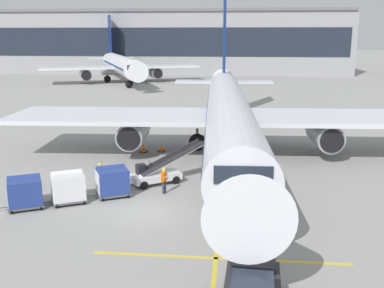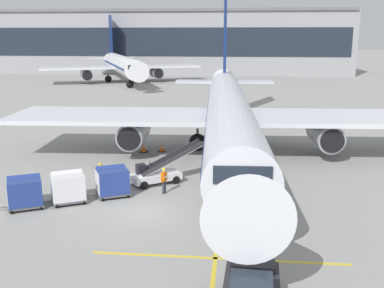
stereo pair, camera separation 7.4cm
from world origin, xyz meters
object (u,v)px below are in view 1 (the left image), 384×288
belt_loader (159,171)px  distant_airplane (121,65)px  baggage_cart_second (68,187)px  ground_crew_by_loader (101,173)px  baggage_cart_lead (112,181)px  ground_crew_by_carts (164,179)px  baggage_cart_third (25,192)px  safety_cone_wingtip (161,148)px  safety_cone_engine_keepout (143,148)px  parked_airplane (228,111)px

belt_loader → distant_airplane: 69.15m
baggage_cart_second → ground_crew_by_loader: baggage_cart_second is taller
baggage_cart_lead → baggage_cart_second: 2.76m
ground_crew_by_carts → baggage_cart_second: bearing=-159.1°
distant_airplane → belt_loader: bearing=-73.5°
belt_loader → baggage_cart_third: belt_loader is taller
safety_cone_wingtip → distant_airplane: 60.62m
baggage_cart_lead → safety_cone_engine_keepout: 11.14m
baggage_cart_third → safety_cone_engine_keepout: bearing=72.4°
parked_airplane → baggage_cart_lead: bearing=-121.9°
parked_airplane → baggage_cart_third: (-11.72, -13.93, -2.69)m
belt_loader → safety_cone_wingtip: bearing=98.5°
belt_loader → baggage_cart_lead: 3.84m
distant_airplane → ground_crew_by_loader: bearing=-76.8°
ground_crew_by_carts → safety_cone_wingtip: ground_crew_by_carts is taller
baggage_cart_second → safety_cone_wingtip: 13.37m
baggage_cart_second → distant_airplane: bearing=101.8°
safety_cone_engine_keepout → baggage_cart_second: bearing=-99.4°
baggage_cart_third → baggage_cart_second: bearing=26.4°
belt_loader → ground_crew_by_loader: belt_loader is taller
ground_crew_by_carts → distant_airplane: distant_airplane is taller
baggage_cart_third → ground_crew_by_loader: bearing=49.5°
baggage_cart_third → ground_crew_by_loader: size_ratio=1.60×
ground_crew_by_loader → safety_cone_engine_keepout: bearing=84.6°
baggage_cart_lead → ground_crew_by_loader: baggage_cart_lead is taller
belt_loader → baggage_cart_lead: (-2.52, -2.89, 0.17)m
belt_loader → safety_cone_engine_keepout: bearing=108.9°
belt_loader → baggage_cart_lead: bearing=-131.1°
belt_loader → safety_cone_engine_keepout: (-2.82, 8.22, -0.46)m
belt_loader → safety_cone_engine_keepout: belt_loader is taller
baggage_cart_second → baggage_cart_third: same height
ground_crew_by_loader → distant_airplane: distant_airplane is taller
baggage_cart_second → baggage_cart_third: (-2.24, -1.12, 0.00)m
parked_airplane → belt_loader: bearing=-118.2°
ground_crew_by_loader → distant_airplane: size_ratio=0.04×
baggage_cart_second → distant_airplane: (-14.75, 70.52, 2.77)m
parked_airplane → safety_cone_wingtip: size_ratio=71.24×
baggage_cart_lead → baggage_cart_third: 5.26m
baggage_cart_lead → ground_crew_by_carts: 3.30m
safety_cone_engine_keepout → distant_airplane: distant_airplane is taller
parked_airplane → belt_loader: size_ratio=9.08×
parked_airplane → baggage_cart_lead: parked_airplane is taller
baggage_cart_third → baggage_cart_lead: bearing=28.5°
baggage_cart_second → distant_airplane: size_ratio=0.07×
ground_crew_by_carts → baggage_cart_lead: bearing=-167.0°
parked_airplane → ground_crew_by_loader: bearing=-129.9°
belt_loader → baggage_cart_third: size_ratio=1.87×
ground_crew_by_loader → ground_crew_by_carts: bearing=-9.7°
parked_airplane → baggage_cart_third: size_ratio=16.93×
safety_cone_wingtip → distant_airplane: bearing=107.7°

